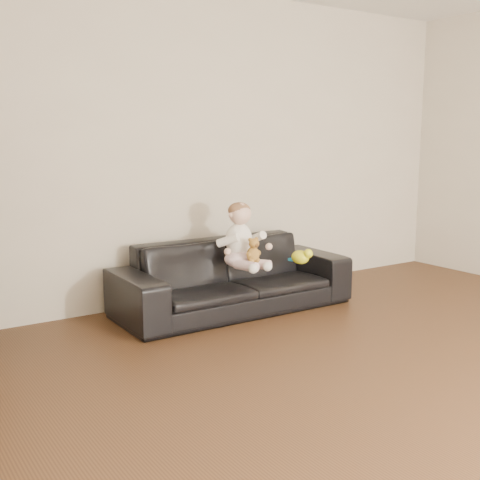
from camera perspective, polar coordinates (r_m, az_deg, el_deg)
wall_back at (r=5.32m, az=-1.14°, el=8.76°), size 5.00×0.00×5.00m
sofa at (r=4.88m, az=-0.68°, el=-3.43°), size 1.92×0.76×0.56m
baby at (r=4.73m, az=0.10°, el=0.08°), size 0.40×0.47×0.52m
teddy_bear at (r=4.62m, az=1.27°, el=-1.00°), size 0.12×0.12×0.19m
toy_green at (r=4.92m, az=5.74°, el=-1.63°), size 0.18×0.20×0.11m
toy_rattle at (r=4.92m, az=5.82°, el=-1.86°), size 0.09×0.09×0.08m
toy_blue_disc at (r=5.07m, az=5.11°, el=-1.86°), size 0.10×0.10×0.01m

